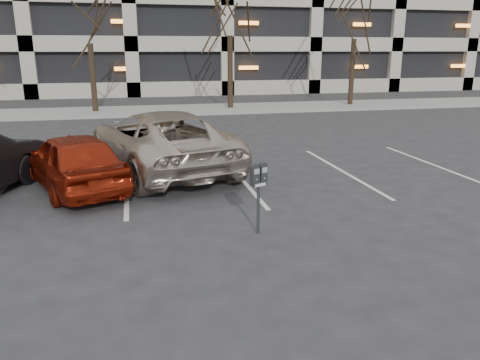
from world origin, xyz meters
The scene contains 6 objects.
ground centered at (0.00, 0.00, 0.00)m, with size 140.00×140.00×0.00m, color #28282B.
sidewalk centered at (0.00, 16.00, 0.06)m, with size 80.00×4.00×0.12m, color gray.
stall_lines centered at (-1.40, 2.30, 0.01)m, with size 16.90×5.20×0.00m.
parking_meter centered at (0.88, -1.41, 0.96)m, with size 0.34×0.23×1.25m.
suv_silver centered at (-0.49, 3.48, 0.80)m, with size 4.09×6.26×1.61m.
car_red centered at (-2.54, 2.13, 0.68)m, with size 1.60×3.97×1.35m, color maroon.
Camera 1 is at (-1.15, -8.85, 3.13)m, focal length 35.00 mm.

